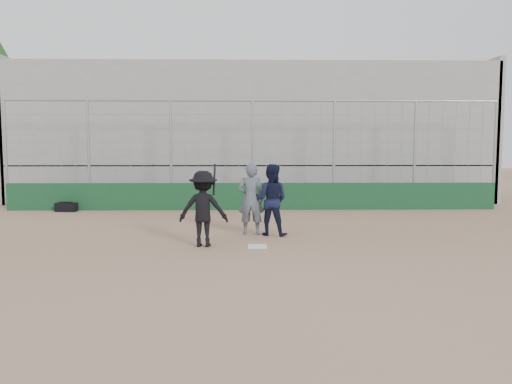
{
  "coord_description": "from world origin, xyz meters",
  "views": [
    {
      "loc": [
        -0.27,
        -11.38,
        2.28
      ],
      "look_at": [
        0.0,
        1.4,
        1.15
      ],
      "focal_mm": 35.0,
      "sensor_mm": 36.0,
      "label": 1
    }
  ],
  "objects_px": {
    "batter_at_plate": "(203,209)",
    "catcher_crouched": "(271,212)",
    "equipment_bag": "(66,207)",
    "umpire": "(251,203)"
  },
  "relations": [
    {
      "from": "batter_at_plate",
      "to": "equipment_bag",
      "type": "relative_size",
      "value": 2.42
    },
    {
      "from": "umpire",
      "to": "equipment_bag",
      "type": "relative_size",
      "value": 2.15
    },
    {
      "from": "batter_at_plate",
      "to": "equipment_bag",
      "type": "xyz_separation_m",
      "value": [
        -5.47,
        6.46,
        -0.72
      ]
    },
    {
      "from": "catcher_crouched",
      "to": "umpire",
      "type": "height_order",
      "value": "umpire"
    },
    {
      "from": "batter_at_plate",
      "to": "equipment_bag",
      "type": "distance_m",
      "value": 8.49
    },
    {
      "from": "equipment_bag",
      "to": "batter_at_plate",
      "type": "bearing_deg",
      "value": -49.72
    },
    {
      "from": "batter_at_plate",
      "to": "catcher_crouched",
      "type": "bearing_deg",
      "value": 40.09
    },
    {
      "from": "batter_at_plate",
      "to": "umpire",
      "type": "xyz_separation_m",
      "value": [
        1.12,
        1.55,
        -0.03
      ]
    },
    {
      "from": "equipment_bag",
      "to": "umpire",
      "type": "bearing_deg",
      "value": -36.65
    },
    {
      "from": "catcher_crouched",
      "to": "umpire",
      "type": "distance_m",
      "value": 0.6
    }
  ]
}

